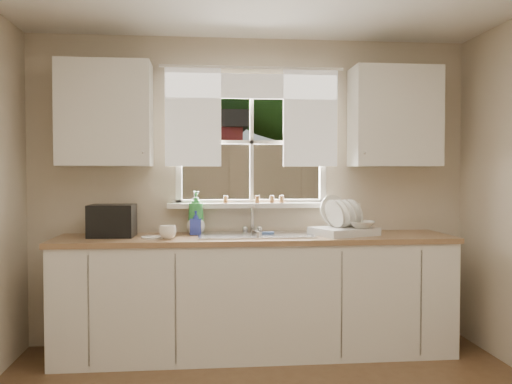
{
  "coord_description": "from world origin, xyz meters",
  "views": [
    {
      "loc": [
        -0.41,
        -2.46,
        1.39
      ],
      "look_at": [
        0.0,
        1.65,
        1.25
      ],
      "focal_mm": 38.0,
      "sensor_mm": 36.0,
      "label": 1
    }
  ],
  "objects": [
    {
      "name": "room_walls",
      "position": [
        0.0,
        -0.07,
        1.24
      ],
      "size": [
        3.62,
        4.02,
        2.5
      ],
      "color": "beige",
      "rests_on": "ground"
    },
    {
      "name": "window",
      "position": [
        0.0,
        2.0,
        1.49
      ],
      "size": [
        1.38,
        0.16,
        1.06
      ],
      "color": "white",
      "rests_on": "room_walls"
    },
    {
      "name": "curtains",
      "position": [
        0.0,
        1.95,
        1.93
      ],
      "size": [
        1.5,
        0.03,
        0.81
      ],
      "color": "white",
      "rests_on": "room_walls"
    },
    {
      "name": "base_cabinets",
      "position": [
        0.0,
        1.68,
        0.43
      ],
      "size": [
        3.0,
        0.62,
        0.87
      ],
      "primitive_type": "cube",
      "color": "white",
      "rests_on": "ground"
    },
    {
      "name": "countertop",
      "position": [
        0.0,
        1.68,
        0.89
      ],
      "size": [
        3.04,
        0.65,
        0.04
      ],
      "primitive_type": "cube",
      "color": "#946E4A",
      "rests_on": "base_cabinets"
    },
    {
      "name": "upper_cabinet_left",
      "position": [
        -1.15,
        1.82,
        1.85
      ],
      "size": [
        0.7,
        0.33,
        0.8
      ],
      "primitive_type": "cube",
      "color": "white",
      "rests_on": "room_walls"
    },
    {
      "name": "upper_cabinet_right",
      "position": [
        1.15,
        1.82,
        1.85
      ],
      "size": [
        0.7,
        0.33,
        0.8
      ],
      "primitive_type": "cube",
      "color": "white",
      "rests_on": "room_walls"
    },
    {
      "name": "wall_outlet",
      "position": [
        0.88,
        1.99,
        1.08
      ],
      "size": [
        0.08,
        0.01,
        0.12
      ],
      "primitive_type": "cube",
      "color": "beige",
      "rests_on": "room_walls"
    },
    {
      "name": "sill_jars",
      "position": [
        0.06,
        1.94,
        1.18
      ],
      "size": [
        0.5,
        0.04,
        0.06
      ],
      "color": "brown",
      "rests_on": "window"
    },
    {
      "name": "backyard",
      "position": [
        0.58,
        8.42,
        3.46
      ],
      "size": [
        20.0,
        10.0,
        6.13
      ],
      "color": "#335421",
      "rests_on": "ground"
    },
    {
      "name": "sink",
      "position": [
        0.0,
        1.71,
        0.84
      ],
      "size": [
        0.88,
        0.52,
        0.4
      ],
      "color": "#B7B7BC",
      "rests_on": "countertop"
    },
    {
      "name": "dish_rack",
      "position": [
        0.69,
        1.67,
        0.98
      ],
      "size": [
        0.56,
        0.5,
        0.31
      ],
      "color": "silver",
      "rests_on": "countertop"
    },
    {
      "name": "bowl",
      "position": [
        0.82,
        1.62,
        1.0
      ],
      "size": [
        0.24,
        0.24,
        0.05
      ],
      "primitive_type": "imported",
      "rotation": [
        0.0,
        0.0,
        -0.16
      ],
      "color": "silver",
      "rests_on": "dish_rack"
    },
    {
      "name": "soap_bottle_a",
      "position": [
        -0.46,
        1.88,
        1.08
      ],
      "size": [
        0.17,
        0.17,
        0.34
      ],
      "primitive_type": "imported",
      "rotation": [
        0.0,
        0.0,
        0.33
      ],
      "color": "green",
      "rests_on": "countertop"
    },
    {
      "name": "soap_bottle_b",
      "position": [
        -0.46,
        1.82,
        1.01
      ],
      "size": [
        0.09,
        0.1,
        0.19
      ],
      "primitive_type": "imported",
      "rotation": [
        0.0,
        0.0,
        -0.1
      ],
      "color": "#2E3DAF",
      "rests_on": "countertop"
    },
    {
      "name": "soap_bottle_c",
      "position": [
        -0.46,
        1.85,
        1.0
      ],
      "size": [
        0.15,
        0.15,
        0.19
      ],
      "primitive_type": "imported",
      "rotation": [
        0.0,
        0.0,
        0.05
      ],
      "color": "beige",
      "rests_on": "countertop"
    },
    {
      "name": "saucer",
      "position": [
        -0.78,
        1.61,
        0.92
      ],
      "size": [
        0.16,
        0.16,
        0.01
      ],
      "primitive_type": "cylinder",
      "color": "white",
      "rests_on": "countertop"
    },
    {
      "name": "cup",
      "position": [
        -0.66,
        1.55,
        0.96
      ],
      "size": [
        0.15,
        0.15,
        0.1
      ],
      "primitive_type": "imported",
      "rotation": [
        0.0,
        0.0,
        0.26
      ],
      "color": "white",
      "rests_on": "countertop"
    },
    {
      "name": "black_appliance",
      "position": [
        -1.09,
        1.74,
        1.03
      ],
      "size": [
        0.34,
        0.3,
        0.24
      ],
      "primitive_type": "cube",
      "rotation": [
        0.0,
        0.0,
        -0.03
      ],
      "color": "black",
      "rests_on": "countertop"
    }
  ]
}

